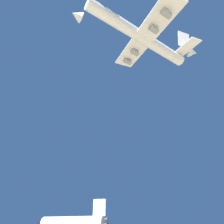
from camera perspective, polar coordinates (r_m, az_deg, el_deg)
space_shuttle at (r=112.47m, az=-11.84°, el=-29.13°), size 38.74×27.09×15.80m
carrier_jet at (r=120.40m, az=8.86°, el=20.73°), size 73.05×58.12×22.78m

